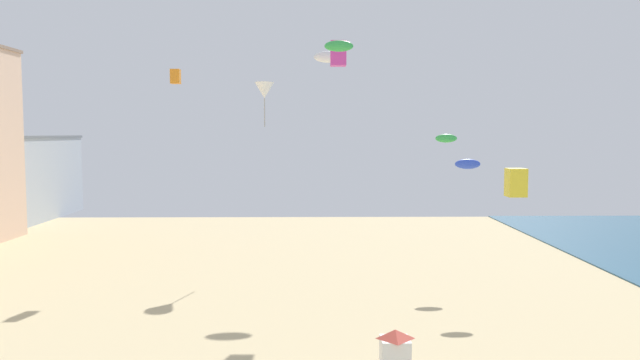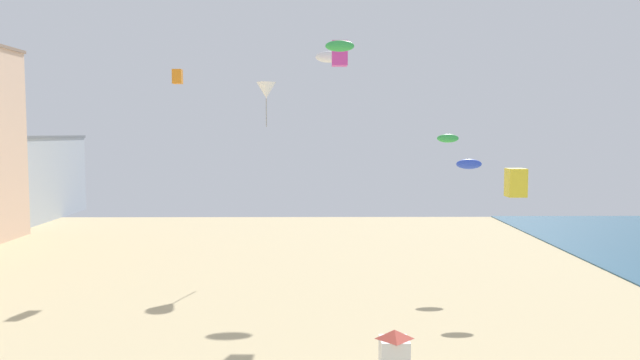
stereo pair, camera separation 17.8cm
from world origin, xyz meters
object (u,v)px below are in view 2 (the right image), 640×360
object	(u,v)px
kite_yellow_box	(516,183)
kite_green_parafoil_2	(448,138)
kite_magenta_box	(340,54)
kite_white_delta	(266,90)
kite_orange_box	(177,77)
kite_white_parafoil	(330,57)
kite_blue_parafoil	(469,164)
lifeguard_stand	(394,348)
kite_green_parafoil	(340,46)

from	to	relation	value
kite_yellow_box	kite_green_parafoil_2	xyz separation A→B (m)	(1.65, 20.23, 1.66)
kite_yellow_box	kite_magenta_box	distance (m)	20.99
kite_magenta_box	kite_green_parafoil_2	bearing A→B (deg)	12.32
kite_green_parafoil_2	kite_yellow_box	bearing A→B (deg)	-94.67
kite_yellow_box	kite_white_delta	bearing A→B (deg)	115.78
kite_magenta_box	kite_orange_box	bearing A→B (deg)	153.95
kite_white_delta	kite_white_parafoil	distance (m)	6.20
kite_green_parafoil_2	kite_blue_parafoil	bearing A→B (deg)	-90.00
kite_white_parafoil	kite_white_delta	bearing A→B (deg)	154.71
kite_orange_box	kite_white_parafoil	distance (m)	12.51
kite_yellow_box	kite_blue_parafoil	bearing A→B (deg)	83.25
kite_blue_parafoil	lifeguard_stand	bearing A→B (deg)	-113.18
kite_blue_parafoil	kite_magenta_box	world-z (taller)	kite_magenta_box
lifeguard_stand	kite_orange_box	xyz separation A→B (m)	(-14.16, 26.68, 12.80)
kite_green_parafoil	kite_yellow_box	xyz separation A→B (m)	(6.74, -11.39, -7.14)
kite_white_delta	kite_blue_parafoil	bearing A→B (deg)	-39.13
kite_orange_box	kite_yellow_box	size ratio (longest dim) A/B	1.00
kite_green_parafoil	kite_yellow_box	world-z (taller)	kite_green_parafoil
lifeguard_stand	kite_green_parafoil	bearing A→B (deg)	99.90
lifeguard_stand	kite_yellow_box	bearing A→B (deg)	23.75
kite_yellow_box	kite_green_parafoil_2	world-z (taller)	kite_green_parafoil_2
lifeguard_stand	kite_white_delta	size ratio (longest dim) A/B	0.70
lifeguard_stand	kite_blue_parafoil	xyz separation A→B (m)	(6.82, 15.92, 6.25)
kite_yellow_box	kite_magenta_box	size ratio (longest dim) A/B	0.68
kite_white_delta	kite_white_parafoil	world-z (taller)	kite_white_parafoil
lifeguard_stand	kite_magenta_box	world-z (taller)	kite_magenta_box
lifeguard_stand	kite_green_parafoil_2	xyz separation A→B (m)	(6.82, 22.17, 7.85)
kite_yellow_box	kite_magenta_box	world-z (taller)	kite_magenta_box
kite_orange_box	kite_green_parafoil	distance (m)	18.35
kite_green_parafoil	kite_orange_box	bearing A→B (deg)	133.28
kite_orange_box	kite_magenta_box	bearing A→B (deg)	-26.05
lifeguard_stand	kite_white_parafoil	world-z (taller)	kite_white_parafoil
lifeguard_stand	kite_green_parafoil_2	size ratio (longest dim) A/B	1.57
kite_orange_box	kite_green_parafoil	bearing A→B (deg)	-46.72
kite_orange_box	kite_green_parafoil_2	xyz separation A→B (m)	(20.98, -4.51, -4.95)
kite_blue_parafoil	kite_green_parafoil	distance (m)	11.29
kite_blue_parafoil	kite_yellow_box	distance (m)	14.08
kite_blue_parafoil	kite_white_delta	distance (m)	18.68
kite_orange_box	kite_green_parafoil_2	size ratio (longest dim) A/B	0.72
kite_yellow_box	kite_white_parafoil	distance (m)	25.16
kite_orange_box	kite_white_delta	bearing A→B (deg)	4.12
kite_yellow_box	kite_white_delta	size ratio (longest dim) A/B	0.32
lifeguard_stand	kite_white_parafoil	distance (m)	28.57
lifeguard_stand	kite_green_parafoil	world-z (taller)	kite_green_parafoil
lifeguard_stand	kite_white_parafoil	xyz separation A→B (m)	(-1.87, 24.76, 14.14)
kite_white_delta	kite_magenta_box	xyz separation A→B (m)	(5.73, -6.80, 2.09)
kite_green_parafoil	kite_white_delta	bearing A→B (deg)	111.47
lifeguard_stand	kite_white_delta	distance (m)	30.44
kite_blue_parafoil	kite_white_parafoil	world-z (taller)	kite_white_parafoil
kite_green_parafoil_2	kite_white_parafoil	xyz separation A→B (m)	(-8.69, 2.58, 6.29)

